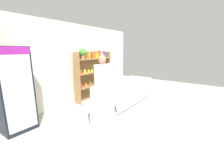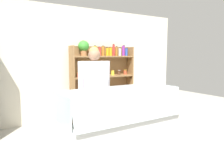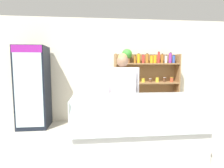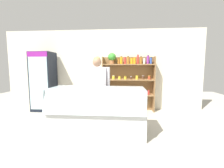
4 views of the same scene
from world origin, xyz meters
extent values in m
plane|color=#B7B2A3|center=(0.00, 0.00, 0.00)|extent=(12.00, 12.00, 0.00)
cube|color=silver|center=(0.00, 2.05, 1.35)|extent=(6.80, 0.10, 2.70)
cube|color=olive|center=(0.92, 1.86, 0.89)|extent=(1.68, 0.02, 1.77)
cube|color=olive|center=(0.09, 1.72, 0.89)|extent=(0.03, 0.28, 1.77)
cube|color=olive|center=(1.74, 1.72, 0.89)|extent=(0.03, 0.28, 1.77)
cube|color=olive|center=(0.92, 1.72, 0.53)|extent=(1.62, 0.28, 0.04)
cube|color=olive|center=(0.92, 1.72, 1.03)|extent=(1.62, 0.28, 0.04)
cube|color=olive|center=(0.92, 1.72, 1.52)|extent=(1.62, 0.28, 0.04)
cylinder|color=#996038|center=(0.39, 1.72, 1.60)|extent=(0.15, 0.15, 0.12)
sphere|color=#378B2D|center=(0.39, 1.72, 1.77)|extent=(0.26, 0.26, 0.26)
cylinder|color=#9E6623|center=(0.60, 1.75, 1.64)|extent=(0.06, 0.06, 0.19)
cylinder|color=black|center=(0.60, 1.72, 1.74)|extent=(0.04, 0.04, 0.02)
cylinder|color=orange|center=(0.69, 1.72, 1.66)|extent=(0.08, 0.08, 0.23)
cylinder|color=black|center=(0.69, 1.72, 1.78)|extent=(0.05, 0.05, 0.02)
cylinder|color=red|center=(0.81, 1.70, 1.64)|extent=(0.06, 0.06, 0.21)
cylinder|color=black|center=(0.81, 1.72, 1.75)|extent=(0.04, 0.04, 0.02)
cylinder|color=#9E6623|center=(0.91, 1.72, 1.66)|extent=(0.08, 0.08, 0.23)
cylinder|color=black|center=(0.91, 1.72, 1.78)|extent=(0.05, 0.05, 0.02)
cylinder|color=orange|center=(1.02, 1.70, 1.64)|extent=(0.08, 0.08, 0.19)
cylinder|color=black|center=(1.02, 1.72, 1.74)|extent=(0.05, 0.05, 0.02)
cylinder|color=orange|center=(1.11, 1.70, 1.64)|extent=(0.08, 0.08, 0.20)
cylinder|color=black|center=(1.11, 1.72, 1.75)|extent=(0.05, 0.05, 0.02)
cylinder|color=red|center=(1.22, 1.72, 1.68)|extent=(0.06, 0.06, 0.28)
cylinder|color=black|center=(1.22, 1.72, 1.83)|extent=(0.04, 0.04, 0.02)
cylinder|color=#9E6623|center=(1.31, 1.74, 1.65)|extent=(0.06, 0.06, 0.23)
cylinder|color=black|center=(1.31, 1.72, 1.78)|extent=(0.04, 0.04, 0.02)
cylinder|color=silver|center=(1.42, 1.74, 1.64)|extent=(0.07, 0.07, 0.19)
cylinder|color=black|center=(1.42, 1.72, 1.74)|extent=(0.05, 0.05, 0.02)
cylinder|color=purple|center=(1.54, 1.74, 1.67)|extent=(0.08, 0.08, 0.26)
cylinder|color=black|center=(1.54, 1.72, 1.81)|extent=(0.05, 0.05, 0.02)
cylinder|color=#3356B2|center=(1.63, 1.74, 1.64)|extent=(0.07, 0.07, 0.20)
cylinder|color=black|center=(1.63, 1.72, 1.75)|extent=(0.05, 0.05, 0.02)
cylinder|color=#BF4C2D|center=(0.25, 1.71, 1.10)|extent=(0.08, 0.08, 0.10)
cylinder|color=gold|center=(0.25, 1.72, 1.15)|extent=(0.09, 0.09, 0.01)
cylinder|color=yellow|center=(0.44, 1.71, 1.10)|extent=(0.09, 0.09, 0.11)
cylinder|color=silver|center=(0.44, 1.72, 1.16)|extent=(0.09, 0.09, 0.01)
cylinder|color=yellow|center=(0.64, 1.72, 1.09)|extent=(0.08, 0.08, 0.09)
cylinder|color=gold|center=(0.64, 1.72, 1.14)|extent=(0.09, 0.09, 0.01)
cylinder|color=yellow|center=(0.82, 1.74, 1.09)|extent=(0.08, 0.08, 0.10)
cylinder|color=gold|center=(0.82, 1.72, 1.15)|extent=(0.09, 0.09, 0.01)
cylinder|color=brown|center=(1.01, 1.73, 1.09)|extent=(0.07, 0.07, 0.09)
cylinder|color=silver|center=(1.01, 1.72, 1.14)|extent=(0.07, 0.07, 0.01)
cylinder|color=yellow|center=(1.20, 1.73, 1.10)|extent=(0.08, 0.08, 0.12)
cylinder|color=gold|center=(1.20, 1.72, 1.17)|extent=(0.08, 0.08, 0.01)
cylinder|color=brown|center=(1.40, 1.74, 1.10)|extent=(0.07, 0.07, 0.11)
cylinder|color=silver|center=(1.40, 1.72, 1.16)|extent=(0.08, 0.08, 0.01)
cylinder|color=#BF4C2D|center=(1.59, 1.73, 1.10)|extent=(0.09, 0.09, 0.12)
cylinder|color=gold|center=(1.59, 1.72, 1.17)|extent=(0.09, 0.09, 0.01)
cube|color=red|center=(0.26, 1.72, 0.63)|extent=(0.06, 0.04, 0.16)
cube|color=orange|center=(0.48, 1.72, 0.61)|extent=(0.06, 0.05, 0.13)
cube|color=#9E6623|center=(0.70, 1.72, 0.62)|extent=(0.07, 0.04, 0.15)
cube|color=#2D8C38|center=(0.92, 1.72, 0.62)|extent=(0.05, 0.04, 0.13)
cube|color=#9E6623|center=(1.14, 1.72, 0.64)|extent=(0.08, 0.04, 0.18)
cube|color=#9E6623|center=(1.36, 1.72, 0.64)|extent=(0.08, 0.05, 0.18)
cube|color=red|center=(1.58, 1.72, 0.62)|extent=(0.05, 0.04, 0.15)
cube|color=silver|center=(0.21, -0.06, 0.28)|extent=(2.01, 0.74, 0.55)
cube|color=white|center=(0.21, -0.06, 0.57)|extent=(1.95, 0.68, 0.03)
cube|color=silver|center=(0.21, -0.41, 0.78)|extent=(1.97, 0.16, 0.47)
cube|color=silver|center=(0.21, -0.01, 1.00)|extent=(1.97, 0.58, 0.01)
cube|color=silver|center=(-0.78, -0.06, 0.78)|extent=(0.01, 0.70, 0.45)
cube|color=silver|center=(1.21, -0.06, 0.78)|extent=(0.01, 0.70, 0.45)
cube|color=beige|center=(-0.62, 0.03, 0.61)|extent=(0.16, 0.14, 0.05)
cube|color=white|center=(-0.62, -0.19, 0.61)|extent=(0.05, 0.03, 0.02)
cube|color=tan|center=(-0.38, 0.03, 0.61)|extent=(0.17, 0.14, 0.05)
cube|color=white|center=(-0.38, -0.19, 0.61)|extent=(0.05, 0.03, 0.02)
cube|color=tan|center=(-0.14, 0.03, 0.61)|extent=(0.16, 0.11, 0.05)
cube|color=white|center=(-0.14, -0.19, 0.61)|extent=(0.05, 0.03, 0.02)
cube|color=tan|center=(0.09, 0.03, 0.61)|extent=(0.16, 0.13, 0.05)
cube|color=white|center=(0.09, -0.19, 0.61)|extent=(0.05, 0.03, 0.02)
cube|color=tan|center=(0.33, 0.03, 0.61)|extent=(0.16, 0.13, 0.06)
cube|color=white|center=(0.33, -0.19, 0.61)|extent=(0.05, 0.03, 0.02)
cube|color=tan|center=(0.57, 0.03, 0.61)|extent=(0.16, 0.14, 0.05)
cube|color=white|center=(0.57, -0.19, 0.61)|extent=(0.05, 0.03, 0.02)
cube|color=tan|center=(0.80, 0.03, 0.61)|extent=(0.16, 0.13, 0.05)
cube|color=white|center=(0.80, -0.19, 0.61)|extent=(0.05, 0.03, 0.02)
cube|color=beige|center=(1.04, 0.03, 0.61)|extent=(0.16, 0.11, 0.05)
cube|color=white|center=(1.04, -0.19, 0.61)|extent=(0.05, 0.03, 0.02)
cylinder|color=tan|center=(-0.61, -0.17, 0.65)|extent=(0.17, 0.15, 0.14)
cylinder|color=#A35B4C|center=(-0.39, -0.17, 0.66)|extent=(0.18, 0.16, 0.14)
cylinder|color=white|center=(0.71, -0.15, 0.69)|extent=(0.07, 0.07, 0.21)
cylinder|color=white|center=(0.81, -0.15, 0.69)|extent=(0.07, 0.07, 0.20)
cylinder|color=#383D51|center=(-0.01, 0.63, 0.39)|extent=(0.13, 0.13, 0.79)
cylinder|color=#383D51|center=(0.20, 0.63, 0.39)|extent=(0.13, 0.13, 0.79)
cube|color=white|center=(0.10, 0.63, 1.12)|extent=(0.47, 0.24, 0.65)
cube|color=white|center=(0.10, 0.51, 0.77)|extent=(0.39, 0.01, 1.22)
cylinder|color=white|center=(-0.19, 0.63, 1.15)|extent=(0.09, 0.09, 0.59)
cylinder|color=white|center=(0.38, 0.63, 1.15)|extent=(0.09, 0.09, 0.59)
sphere|color=#8C664C|center=(0.10, 0.63, 1.56)|extent=(0.22, 0.22, 0.22)
sphere|color=#997A47|center=(0.10, 0.64, 1.62)|extent=(0.19, 0.19, 0.19)
camera|label=1|loc=(-3.20, -2.10, 1.86)|focal=24.00mm
camera|label=2|loc=(-1.79, -2.99, 1.54)|focal=35.00mm
camera|label=3|loc=(-0.45, -2.67, 1.47)|focal=28.00mm
camera|label=4|loc=(0.78, -3.15, 1.43)|focal=24.00mm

